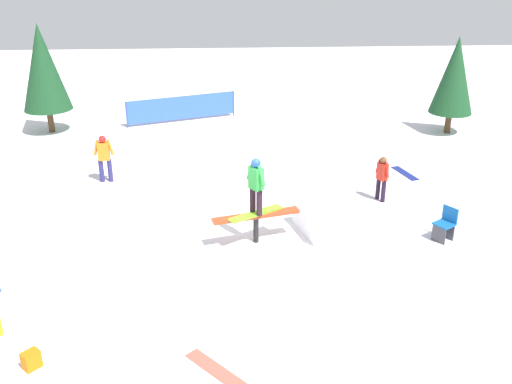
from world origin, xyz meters
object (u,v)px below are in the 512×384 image
Objects in this scene: loose_snowboard_coral at (217,371)px; folding_chair at (445,225)px; bystander_red at (382,176)px; pine_tree_far at (455,75)px; main_rider_on_rail at (256,187)px; loose_snowboard_navy at (405,173)px; pine_tree_near at (43,68)px; backpack_on_snow at (31,360)px; rail_feature at (256,218)px; bystander_orange at (104,156)px.

loose_snowboard_coral is 7.41m from folding_chair.
folding_chair reaches higher than loose_snowboard_coral.
bystander_red is 7.94m from pine_tree_far.
main_rider_on_rail is 12.07m from pine_tree_far.
pine_tree_near reaches higher than loose_snowboard_navy.
rail_feature is at bearing -0.61° from backpack_on_snow.
pine_tree_far reaches higher than bystander_orange.
bystander_red is at bearing 147.01° from pine_tree_near.
bystander_red is 4.02× the size of backpack_on_snow.
folding_chair reaches higher than loose_snowboard_navy.
bystander_red is 1.55× the size of folding_chair.
bystander_orange is at bearing 51.41° from bystander_red.
folding_chair reaches higher than rail_feature.
backpack_on_snow is (9.10, 4.30, -0.24)m from folding_chair.
pine_tree_near is (7.69, -9.83, 1.93)m from rail_feature.
pine_tree_near is at bearing -162.59° from folding_chair.
folding_chair is 2.59× the size of backpack_on_snow.
bystander_red is at bearing 178.70° from main_rider_on_rail.
pine_tree_near reaches higher than bystander_orange.
loose_snowboard_navy is 13.01m from backpack_on_snow.
main_rider_on_rail is 7.00m from loose_snowboard_navy.
rail_feature is 6.58× the size of backpack_on_snow.
backpack_on_snow is (4.28, 4.47, -0.49)m from rail_feature.
backpack_on_snow is (4.28, 4.47, -1.35)m from main_rider_on_rail.
loose_snowboard_navy is at bearing 141.09° from folding_chair.
pine_tree_near is (12.91, -5.41, 2.58)m from loose_snowboard_navy.
bystander_orange is 1.06× the size of loose_snowboard_coral.
main_rider_on_rail is 6.31m from bystander_orange.
bystander_red is 0.36× the size of pine_tree_far.
loose_snowboard_coral is at bearing -52.00° from backpack_on_snow.
bystander_red reaches higher than rail_feature.
pine_tree_far is at bearing -0.32° from backpack_on_snow.
main_rider_on_rail is 1.08× the size of bystander_red.
backpack_on_snow is at bearing 31.20° from rail_feature.
pine_tree_far is (-15.95, 1.07, -0.28)m from pine_tree_near.
main_rider_on_rail is (0.00, 0.00, 0.86)m from rail_feature.
loose_snowboard_coral is at bearing 109.53° from bystander_orange.
bystander_red is (-3.83, -2.36, 0.11)m from rail_feature.
backpack_on_snow is at bearing -98.63° from folding_chair.
bystander_orange reaches higher than bystander_red.
bystander_orange is 13.61m from pine_tree_far.
pine_tree_far is (-8.26, -8.76, 1.65)m from rail_feature.
pine_tree_near reaches higher than pine_tree_far.
folding_chair is (-9.34, 4.51, -0.44)m from bystander_orange.
pine_tree_near reaches higher than main_rider_on_rail.
folding_chair is 16.17m from pine_tree_near.
pine_tree_near reaches higher than loose_snowboard_coral.
main_rider_on_rail is 0.97× the size of bystander_orange.
rail_feature is 4.50m from bystander_red.
main_rider_on_rail reaches higher than bystander_red.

